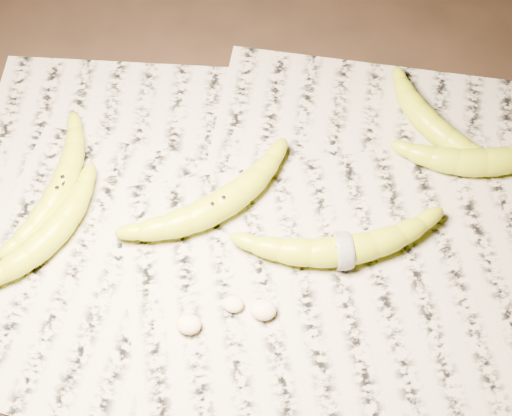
# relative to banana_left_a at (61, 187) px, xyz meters

# --- Properties ---
(ground) EXTENTS (3.00, 3.00, 0.00)m
(ground) POSITION_rel_banana_left_a_xyz_m (0.25, -0.06, -0.03)
(ground) COLOR black
(ground) RESTS_ON ground
(newspaper_patch) EXTENTS (0.90, 0.70, 0.01)m
(newspaper_patch) POSITION_rel_banana_left_a_xyz_m (0.27, -0.02, -0.02)
(newspaper_patch) COLOR #A9A391
(newspaper_patch) RESTS_ON ground
(banana_left_a) EXTENTS (0.10, 0.21, 0.04)m
(banana_left_a) POSITION_rel_banana_left_a_xyz_m (0.00, 0.00, 0.00)
(banana_left_a) COLOR #B6C819
(banana_left_a) RESTS_ON newspaper_patch
(banana_left_b) EXTENTS (0.16, 0.20, 0.04)m
(banana_left_b) POSITION_rel_banana_left_a_xyz_m (0.00, -0.08, 0.00)
(banana_left_b) COLOR #B6C819
(banana_left_b) RESTS_ON newspaper_patch
(banana_center) EXTENTS (0.22, 0.19, 0.04)m
(banana_center) POSITION_rel_banana_left_a_xyz_m (0.22, -0.01, 0.00)
(banana_center) COLOR #B6C819
(banana_center) RESTS_ON newspaper_patch
(banana_taped) EXTENTS (0.25, 0.12, 0.04)m
(banana_taped) POSITION_rel_banana_left_a_xyz_m (0.38, -0.06, 0.00)
(banana_taped) COLOR #B6C819
(banana_taped) RESTS_ON newspaper_patch
(banana_upper_a) EXTENTS (0.22, 0.09, 0.04)m
(banana_upper_a) POSITION_rel_banana_left_a_xyz_m (0.57, 0.10, 0.00)
(banana_upper_a) COLOR #B6C819
(banana_upper_a) RESTS_ON newspaper_patch
(banana_upper_b) EXTENTS (0.17, 0.18, 0.04)m
(banana_upper_b) POSITION_rel_banana_left_a_xyz_m (0.50, 0.15, 0.00)
(banana_upper_b) COLOR #B6C819
(banana_upper_b) RESTS_ON newspaper_patch
(measuring_tape) EXTENTS (0.02, 0.05, 0.05)m
(measuring_tape) POSITION_rel_banana_left_a_xyz_m (0.38, -0.06, 0.00)
(measuring_tape) COLOR white
(measuring_tape) RESTS_ON newspaper_patch
(flesh_chunk_a) EXTENTS (0.03, 0.03, 0.02)m
(flesh_chunk_a) POSITION_rel_banana_left_a_xyz_m (0.20, -0.17, -0.01)
(flesh_chunk_a) COLOR beige
(flesh_chunk_a) RESTS_ON newspaper_patch
(flesh_chunk_b) EXTENTS (0.03, 0.03, 0.02)m
(flesh_chunk_b) POSITION_rel_banana_left_a_xyz_m (0.29, -0.14, -0.01)
(flesh_chunk_b) COLOR beige
(flesh_chunk_b) RESTS_ON newspaper_patch
(flesh_chunk_c) EXTENTS (0.03, 0.02, 0.02)m
(flesh_chunk_c) POSITION_rel_banana_left_a_xyz_m (0.25, -0.14, -0.01)
(flesh_chunk_c) COLOR beige
(flesh_chunk_c) RESTS_ON newspaper_patch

